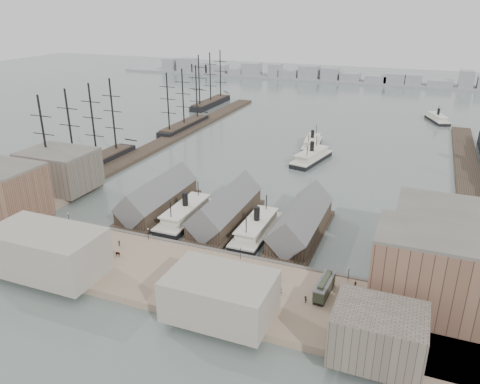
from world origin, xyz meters
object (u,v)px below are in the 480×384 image
at_px(ferry_docked_west, 186,214).
at_px(horse_cart_left, 70,240).
at_px(horse_cart_center, 115,253).
at_px(horse_cart_right, 242,298).
at_px(tram, 324,288).

bearing_deg(ferry_docked_west, horse_cart_left, -127.31).
relative_size(horse_cart_center, horse_cart_right, 1.04).
bearing_deg(horse_cart_center, ferry_docked_west, -3.31).
bearing_deg(horse_cart_left, tram, -89.14).
height_order(horse_cart_left, horse_cart_right, horse_cart_left).
height_order(tram, horse_cart_left, tram).
height_order(horse_cart_center, horse_cart_right, horse_cart_right).
xyz_separation_m(horse_cart_center, horse_cart_right, (41.28, -6.61, 0.03)).
relative_size(ferry_docked_west, horse_cart_left, 6.43).
relative_size(ferry_docked_west, tram, 2.64).
xyz_separation_m(horse_cart_left, horse_cart_center, (17.40, -1.84, -0.04)).
distance_m(ferry_docked_west, horse_cart_right, 52.58).
xyz_separation_m(ferry_docked_west, horse_cart_left, (-22.99, -30.16, 0.33)).
bearing_deg(ferry_docked_west, horse_cart_right, -47.25).
xyz_separation_m(horse_cart_left, horse_cart_right, (58.68, -8.45, -0.01)).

